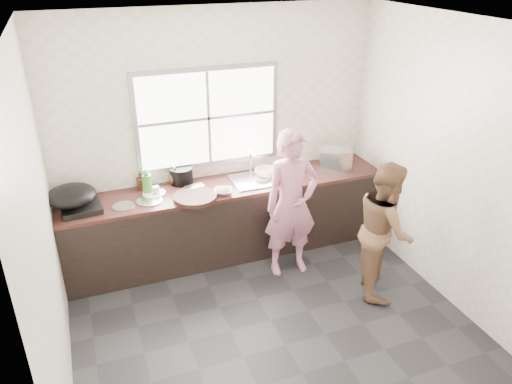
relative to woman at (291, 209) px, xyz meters
name	(u,v)px	position (x,y,z in m)	size (l,w,h in m)	color
floor	(270,321)	(-0.52, -0.72, -0.75)	(3.60, 3.20, 0.01)	#262628
ceiling	(275,24)	(-0.52, -0.72, 1.96)	(3.60, 3.20, 0.01)	silver
wall_back	(217,134)	(-0.52, 0.88, 0.60)	(3.60, 0.01, 2.70)	silver
wall_left	(41,233)	(-2.33, -0.72, 0.60)	(0.01, 3.20, 2.70)	beige
wall_right	(448,164)	(1.28, -0.72, 0.60)	(0.01, 3.20, 2.70)	beige
wall_front	(381,311)	(-0.52, -2.33, 0.60)	(3.60, 0.01, 2.70)	beige
cabinet	(228,221)	(-0.52, 0.57, -0.34)	(3.60, 0.62, 0.82)	black
countertop	(227,187)	(-0.52, 0.57, 0.09)	(3.60, 0.64, 0.04)	#371B16
sink	(257,180)	(-0.17, 0.57, 0.12)	(0.55, 0.45, 0.02)	silver
faucet	(250,161)	(-0.17, 0.77, 0.26)	(0.02, 0.02, 0.30)	silver
window_frame	(208,118)	(-0.62, 0.87, 0.80)	(1.60, 0.05, 1.10)	#9EA0A5
window_glazing	(208,118)	(-0.62, 0.84, 0.80)	(1.50, 0.01, 1.00)	white
woman	(291,209)	(0.00, 0.00, 0.00)	(0.55, 0.36, 1.50)	pink
person_side	(385,229)	(0.72, -0.64, -0.04)	(0.69, 0.53, 1.41)	brown
cutting_board	(195,197)	(-0.93, 0.36, 0.13)	(0.45, 0.45, 0.05)	black
cleaver	(194,186)	(-0.88, 0.57, 0.15)	(0.21, 0.10, 0.01)	silver
bowl_mince	(223,191)	(-0.62, 0.38, 0.13)	(0.19, 0.19, 0.05)	white
bowl_crabs	(266,173)	(-0.03, 0.65, 0.14)	(0.21, 0.21, 0.07)	silver
bowl_held	(262,178)	(-0.11, 0.54, 0.14)	(0.21, 0.21, 0.07)	white
black_pot	(181,175)	(-0.97, 0.80, 0.20)	(0.25, 0.25, 0.18)	black
plate_food	(154,193)	(-1.31, 0.62, 0.12)	(0.24, 0.24, 0.02)	white
bottle_green	(147,181)	(-1.36, 0.67, 0.25)	(0.11, 0.11, 0.29)	#41892C
bottle_brown_tall	(142,181)	(-1.40, 0.80, 0.20)	(0.08, 0.08, 0.18)	#402010
bottle_brown_short	(175,176)	(-1.04, 0.80, 0.20)	(0.14, 0.14, 0.18)	#3C1C0F
glass_jar	(156,191)	(-1.29, 0.60, 0.16)	(0.07, 0.07, 0.10)	silver
burner	(81,207)	(-2.05, 0.53, 0.14)	(0.38, 0.38, 0.06)	black
wok	(71,195)	(-2.12, 0.57, 0.26)	(0.49, 0.49, 0.18)	black
dish_rack	(335,160)	(0.77, 0.49, 0.25)	(0.36, 0.25, 0.27)	silver
pot_lid_left	(123,206)	(-1.65, 0.45, 0.12)	(0.22, 0.22, 0.01)	#AEAFB5
pot_lid_right	(150,201)	(-1.38, 0.48, 0.12)	(0.27, 0.27, 0.01)	silver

